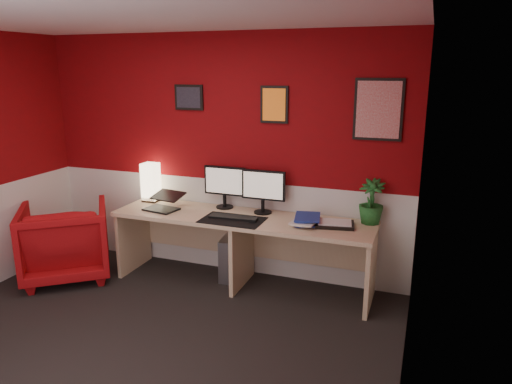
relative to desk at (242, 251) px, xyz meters
name	(u,v)px	position (x,y,z in m)	size (l,w,h in m)	color
ground	(131,352)	(-0.38, -1.41, -0.36)	(4.00, 3.50, 0.01)	black
ceiling	(106,12)	(-0.38, -1.41, 2.13)	(4.00, 3.50, 0.01)	white
wall_back	(220,156)	(-0.38, 0.34, 0.89)	(4.00, 0.01, 2.50)	maroon
wall_right	(413,229)	(1.62, -1.41, 0.89)	(0.01, 3.50, 2.50)	maroon
wainscot_back	(221,224)	(-0.38, 0.34, 0.14)	(4.00, 0.01, 1.00)	silver
wainscot_right	(402,344)	(1.62, -1.41, 0.14)	(0.01, 3.50, 1.00)	silver
desk	(242,251)	(0.00, 0.00, 0.00)	(2.60, 0.65, 0.73)	#D0AE85
shoji_lamp	(151,183)	(-1.14, 0.20, 0.56)	(0.16, 0.16, 0.40)	#FFE5B2
laptop	(161,200)	(-0.86, -0.07, 0.47)	(0.33, 0.23, 0.22)	black
monitor_left	(224,181)	(-0.28, 0.23, 0.66)	(0.45, 0.06, 0.58)	black
monitor_right	(263,185)	(0.15, 0.19, 0.66)	(0.45, 0.06, 0.58)	black
desk_mat	(233,220)	(-0.04, -0.13, 0.37)	(0.60, 0.38, 0.01)	black
keyboard	(231,217)	(-0.08, -0.08, 0.38)	(0.42, 0.14, 0.02)	black
mouse	(254,220)	(0.17, -0.12, 0.39)	(0.06, 0.10, 0.03)	black
book_bottom	(295,222)	(0.55, -0.02, 0.38)	(0.20, 0.27, 0.03)	navy
book_middle	(294,220)	(0.54, -0.03, 0.40)	(0.22, 0.30, 0.02)	silver
book_top	(295,217)	(0.55, -0.02, 0.43)	(0.23, 0.31, 0.03)	navy
zen_tray	(335,224)	(0.91, 0.03, 0.38)	(0.35, 0.25, 0.03)	black
potted_plant	(371,202)	(1.21, 0.23, 0.58)	(0.24, 0.24, 0.42)	#19591E
pc_tower	(234,256)	(-0.16, 0.17, -0.14)	(0.20, 0.45, 0.45)	#99999E
armchair	(65,241)	(-1.82, -0.43, 0.03)	(0.84, 0.87, 0.79)	#A81013
art_left	(189,97)	(-0.71, 0.33, 1.49)	(0.32, 0.02, 0.26)	black
art_center	(274,105)	(0.22, 0.33, 1.44)	(0.28, 0.02, 0.36)	orange
art_right	(378,110)	(1.21, 0.33, 1.42)	(0.44, 0.02, 0.56)	red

